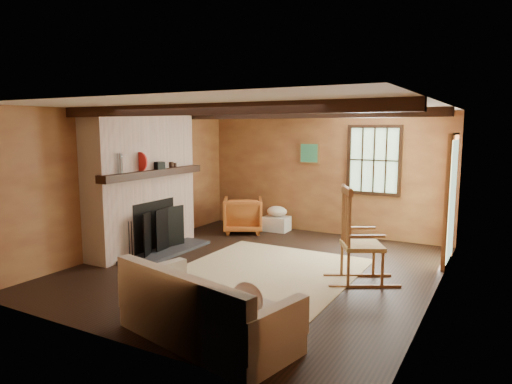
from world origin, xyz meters
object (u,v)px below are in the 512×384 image
Objects in this scene: rocking_chair at (359,242)px; armchair at (243,215)px; fireplace at (143,187)px; laundry_basket at (277,224)px; sofa at (204,315)px.

armchair is at bearing 28.65° from rocking_chair.
fireplace reaches higher than armchair.
fireplace is 4.80× the size of laundry_basket.
fireplace reaches higher than rocking_chair.
sofa reaches higher than armchair.
rocking_chair is 3.30m from laundry_basket.
fireplace is 2.93m from laundry_basket.
rocking_chair is 2.66× the size of laundry_basket.
rocking_chair is at bearing 118.00° from armchair.
armchair is (-2.11, 4.30, 0.08)m from sofa.
sofa is 4.79m from armchair.
fireplace reaches higher than sofa.
armchair reaches higher than laundry_basket.
rocking_chair is (3.73, 0.16, -0.54)m from fireplace.
fireplace is at bearing 63.11° from rocking_chair.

